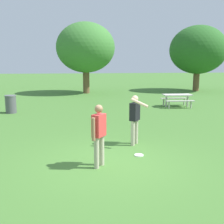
{
  "coord_description": "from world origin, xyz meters",
  "views": [
    {
      "loc": [
        -0.89,
        -6.88,
        2.69
      ],
      "look_at": [
        0.35,
        2.16,
        1.0
      ],
      "focal_mm": 43.21,
      "sensor_mm": 36.0,
      "label": 1
    }
  ],
  "objects_px": {
    "person_thrower": "(99,132)",
    "tree_far_right": "(198,50)",
    "person_catcher": "(135,116)",
    "tree_broad_center": "(86,48)",
    "frisbee": "(139,155)",
    "picnic_table_near": "(177,98)",
    "trash_can_beside_table": "(11,104)"
  },
  "relations": [
    {
      "from": "person_thrower",
      "to": "tree_far_right",
      "type": "bearing_deg",
      "value": 58.46
    },
    {
      "from": "person_catcher",
      "to": "frisbee",
      "type": "height_order",
      "value": "person_catcher"
    },
    {
      "from": "picnic_table_near",
      "to": "trash_can_beside_table",
      "type": "bearing_deg",
      "value": -175.53
    },
    {
      "from": "person_catcher",
      "to": "trash_can_beside_table",
      "type": "bearing_deg",
      "value": 129.79
    },
    {
      "from": "person_catcher",
      "to": "frisbee",
      "type": "xyz_separation_m",
      "value": [
        -0.11,
        -1.07,
        -0.95
      ]
    },
    {
      "from": "frisbee",
      "to": "person_catcher",
      "type": "bearing_deg",
      "value": 84.16
    },
    {
      "from": "picnic_table_near",
      "to": "tree_broad_center",
      "type": "bearing_deg",
      "value": 122.34
    },
    {
      "from": "person_thrower",
      "to": "tree_far_right",
      "type": "height_order",
      "value": "tree_far_right"
    },
    {
      "from": "person_thrower",
      "to": "person_catcher",
      "type": "distance_m",
      "value": 2.2
    },
    {
      "from": "person_thrower",
      "to": "frisbee",
      "type": "distance_m",
      "value": 1.69
    },
    {
      "from": "trash_can_beside_table",
      "to": "tree_broad_center",
      "type": "distance_m",
      "value": 10.51
    },
    {
      "from": "person_thrower",
      "to": "picnic_table_near",
      "type": "height_order",
      "value": "person_thrower"
    },
    {
      "from": "person_catcher",
      "to": "tree_far_right",
      "type": "relative_size",
      "value": 0.27
    },
    {
      "from": "person_thrower",
      "to": "picnic_table_near",
      "type": "bearing_deg",
      "value": 58.06
    },
    {
      "from": "person_catcher",
      "to": "person_thrower",
      "type": "bearing_deg",
      "value": -127.32
    },
    {
      "from": "frisbee",
      "to": "picnic_table_near",
      "type": "bearing_deg",
      "value": 62.24
    },
    {
      "from": "person_catcher",
      "to": "picnic_table_near",
      "type": "distance_m",
      "value": 8.33
    },
    {
      "from": "person_catcher",
      "to": "trash_can_beside_table",
      "type": "xyz_separation_m",
      "value": [
        -5.35,
        6.42,
        -0.48
      ]
    },
    {
      "from": "person_thrower",
      "to": "tree_far_right",
      "type": "distance_m",
      "value": 20.79
    },
    {
      "from": "trash_can_beside_table",
      "to": "frisbee",
      "type": "bearing_deg",
      "value": -55.02
    },
    {
      "from": "person_thrower",
      "to": "frisbee",
      "type": "bearing_deg",
      "value": 29.17
    },
    {
      "from": "frisbee",
      "to": "tree_far_right",
      "type": "xyz_separation_m",
      "value": [
        9.55,
        16.87,
        3.79
      ]
    },
    {
      "from": "tree_broad_center",
      "to": "tree_far_right",
      "type": "height_order",
      "value": "tree_broad_center"
    },
    {
      "from": "person_thrower",
      "to": "picnic_table_near",
      "type": "xyz_separation_m",
      "value": [
        5.56,
        8.92,
        -0.38
      ]
    },
    {
      "from": "tree_broad_center",
      "to": "person_thrower",
      "type": "bearing_deg",
      "value": -91.34
    },
    {
      "from": "person_thrower",
      "to": "tree_broad_center",
      "type": "xyz_separation_m",
      "value": [
        0.4,
        17.08,
        2.96
      ]
    },
    {
      "from": "frisbee",
      "to": "tree_broad_center",
      "type": "bearing_deg",
      "value": 92.89
    },
    {
      "from": "tree_broad_center",
      "to": "person_catcher",
      "type": "bearing_deg",
      "value": -86.5
    },
    {
      "from": "frisbee",
      "to": "picnic_table_near",
      "type": "height_order",
      "value": "picnic_table_near"
    },
    {
      "from": "frisbee",
      "to": "tree_far_right",
      "type": "distance_m",
      "value": 19.75
    },
    {
      "from": "person_catcher",
      "to": "trash_can_beside_table",
      "type": "relative_size",
      "value": 1.71
    },
    {
      "from": "person_thrower",
      "to": "picnic_table_near",
      "type": "relative_size",
      "value": 0.93
    }
  ]
}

